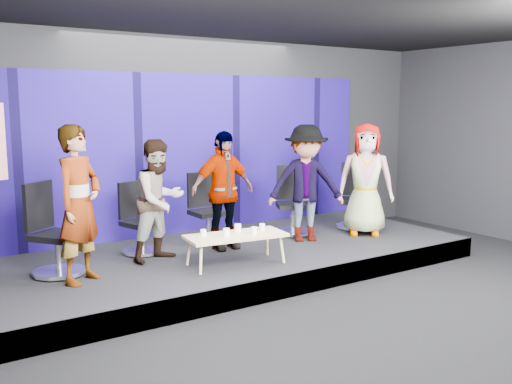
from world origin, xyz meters
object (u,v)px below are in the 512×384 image
panelist_c (223,190)px  chair_d (292,212)px  panelist_a (79,204)px  chair_b (140,230)px  panelist_d (306,183)px  panelist_b (159,200)px  mug_b (226,232)px  mug_c (238,228)px  chair_e (354,207)px  coffee_table (236,237)px  chair_c (206,219)px  mug_a (203,233)px  panelist_e (366,179)px  mug_e (262,227)px  chair_a (54,245)px  mug_d (254,230)px

panelist_c → chair_d: 1.54m
panelist_a → chair_b: size_ratio=1.85×
panelist_c → panelist_d: panelist_d is taller
panelist_c → chair_d: panelist_c is taller
panelist_b → panelist_c: size_ratio=0.95×
panelist_a → panelist_c: (2.22, 0.45, -0.07)m
mug_b → mug_c: 0.29m
chair_b → chair_e: size_ratio=0.91×
panelist_b → coffee_table: size_ratio=1.19×
panelist_c → chair_d: bearing=7.8°
chair_c → panelist_c: size_ratio=0.62×
panelist_b → panelist_d: size_ratio=0.91×
panelist_a → mug_a: 1.61m
panelist_e → mug_a: 3.14m
panelist_a → mug_e: panelist_a is taller
chair_b → mug_a: (0.43, -1.13, 0.12)m
panelist_b → chair_e: 3.66m
chair_b → panelist_d: 2.61m
chair_b → chair_d: 2.58m
chair_b → panelist_b: 0.70m
chair_a → panelist_c: 2.47m
chair_d → mug_d: bearing=-114.8°
chair_e → panelist_b: bearing=-138.9°
mug_c → panelist_a: bearing=172.5°
chair_b → mug_e: chair_b is taller
panelist_e → mug_b: (-2.84, -0.38, -0.45)m
coffee_table → panelist_e: bearing=7.6°
mug_d → mug_e: bearing=30.8°
chair_e → panelist_e: size_ratio=0.62×
mug_b → panelist_a: bearing=167.3°
chair_a → panelist_a: (0.21, -0.47, 0.56)m
chair_e → panelist_e: bearing=-73.8°
panelist_b → mug_d: (0.95, -0.88, -0.37)m
chair_e → mug_e: bearing=-121.7°
chair_d → coffee_table: (-1.73, -1.05, 0.01)m
panelist_e → chair_c: bearing=-162.0°
chair_a → mug_c: chair_a is taller
mug_d → chair_e: bearing=19.2°
chair_e → mug_d: bearing=-120.6°
mug_e → mug_a: bearing=172.4°
panelist_a → panelist_d: (3.54, 0.18, -0.04)m
panelist_e → mug_e: panelist_e is taller
panelist_a → panelist_c: panelist_a is taller
panelist_d → panelist_e: (1.07, -0.20, 0.00)m
chair_e → mug_d: chair_e is taller
coffee_table → mug_d: (0.21, -0.11, 0.08)m
panelist_a → mug_d: 2.25m
panelist_b → chair_d: panelist_b is taller
panelist_c → panelist_d: size_ratio=0.96×
panelist_b → chair_c: bearing=13.2°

